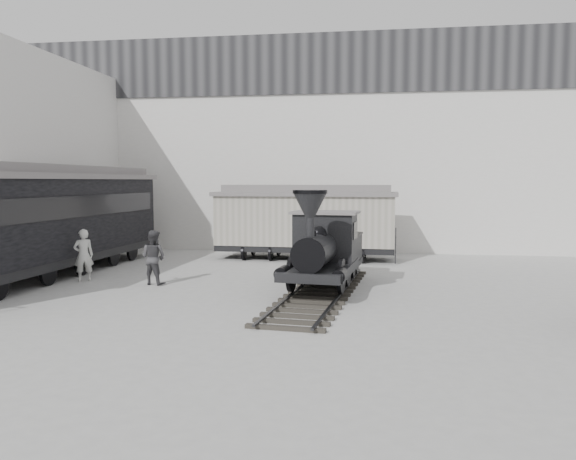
% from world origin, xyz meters
% --- Properties ---
extents(ground, '(90.00, 90.00, 0.00)m').
position_xyz_m(ground, '(0.00, 0.00, 0.00)').
color(ground, '#9E9E9B').
extents(north_wall, '(34.00, 2.51, 11.00)m').
position_xyz_m(north_wall, '(0.00, 14.98, 5.55)').
color(north_wall, silver).
rests_on(north_wall, ground).
extents(west_pavilion, '(7.00, 12.11, 9.00)m').
position_xyz_m(west_pavilion, '(-14.50, 9.96, 4.49)').
color(west_pavilion, silver).
rests_on(west_pavilion, ground).
extents(locomotive, '(2.96, 9.46, 3.29)m').
position_xyz_m(locomotive, '(0.83, 3.62, 1.21)').
color(locomotive, black).
rests_on(locomotive, ground).
extents(boxcar, '(8.54, 2.96, 3.46)m').
position_xyz_m(boxcar, '(-0.63, 11.09, 1.81)').
color(boxcar, black).
rests_on(boxcar, ground).
extents(passenger_coach, '(3.76, 14.79, 3.93)m').
position_xyz_m(passenger_coach, '(-9.83, 4.80, 2.17)').
color(passenger_coach, black).
rests_on(passenger_coach, ground).
extents(visitor_a, '(0.83, 0.77, 1.91)m').
position_xyz_m(visitor_a, '(-7.94, 4.14, 0.95)').
color(visitor_a, silver).
rests_on(visitor_a, ground).
extents(visitor_b, '(1.07, 0.92, 1.92)m').
position_xyz_m(visitor_b, '(-5.19, 3.91, 0.96)').
color(visitor_b, '#3E3D40').
rests_on(visitor_b, ground).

